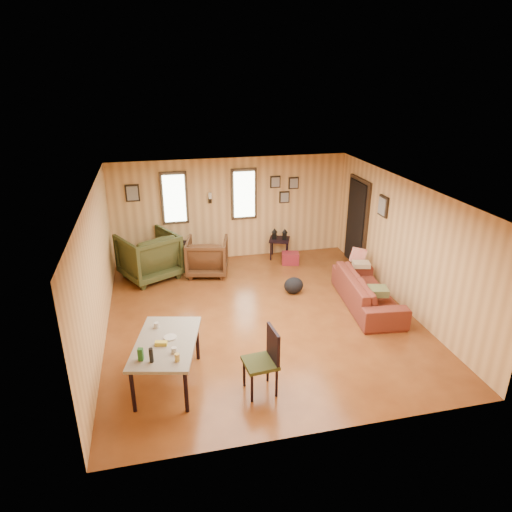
{
  "coord_description": "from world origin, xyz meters",
  "views": [
    {
      "loc": [
        -1.73,
        -7.18,
        4.24
      ],
      "look_at": [
        0.0,
        0.4,
        1.05
      ],
      "focal_mm": 32.0,
      "sensor_mm": 36.0,
      "label": 1
    }
  ],
  "objects": [
    {
      "name": "room",
      "position": [
        0.17,
        0.27,
        1.21
      ],
      "size": [
        5.54,
        6.04,
        2.44
      ],
      "color": "brown",
      "rests_on": "ground"
    },
    {
      "name": "sofa",
      "position": [
        2.1,
        -0.03,
        0.41
      ],
      "size": [
        0.84,
        2.16,
        0.82
      ],
      "primitive_type": "imported",
      "rotation": [
        0.0,
        0.0,
        1.46
      ],
      "color": "maroon",
      "rests_on": "ground"
    },
    {
      "name": "recliner_brown",
      "position": [
        -0.71,
        2.14,
        0.45
      ],
      "size": [
        1.03,
        0.99,
        0.9
      ],
      "primitive_type": "imported",
      "rotation": [
        0.0,
        0.0,
        2.92
      ],
      "color": "#452814",
      "rests_on": "ground"
    },
    {
      "name": "recliner_green",
      "position": [
        -1.96,
        2.21,
        0.56
      ],
      "size": [
        1.43,
        1.4,
        1.12
      ],
      "primitive_type": "imported",
      "rotation": [
        0.0,
        0.0,
        -2.66
      ],
      "color": "#323618",
      "rests_on": "ground"
    },
    {
      "name": "end_table",
      "position": [
        -1.33,
        2.98,
        0.35
      ],
      "size": [
        0.51,
        0.47,
        0.63
      ],
      "rotation": [
        0.0,
        0.0,
        -0.03
      ],
      "color": "black",
      "rests_on": "ground"
    },
    {
      "name": "side_table",
      "position": [
        1.09,
        2.66,
        0.51
      ],
      "size": [
        0.6,
        0.6,
        0.75
      ],
      "rotation": [
        0.0,
        0.0,
        -0.36
      ],
      "color": "black",
      "rests_on": "ground"
    },
    {
      "name": "cooler",
      "position": [
        1.25,
        2.25,
        0.14
      ],
      "size": [
        0.44,
        0.36,
        0.28
      ],
      "rotation": [
        0.0,
        0.0,
        -0.23
      ],
      "color": "maroon",
      "rests_on": "ground"
    },
    {
      "name": "backpack",
      "position": [
        0.87,
        0.78,
        0.17
      ],
      "size": [
        0.47,
        0.4,
        0.34
      ],
      "rotation": [
        0.0,
        0.0,
        -0.31
      ],
      "color": "black",
      "rests_on": "ground"
    },
    {
      "name": "sofa_pillows",
      "position": [
        2.22,
        0.29,
        0.5
      ],
      "size": [
        0.74,
        1.77,
        0.36
      ],
      "rotation": [
        0.0,
        0.0,
        -0.22
      ],
      "color": "#5A6036",
      "rests_on": "sofa"
    },
    {
      "name": "dining_table",
      "position": [
        -1.76,
        -1.59,
        0.64
      ],
      "size": [
        1.12,
        1.54,
        0.91
      ],
      "rotation": [
        0.0,
        0.0,
        -0.23
      ],
      "color": "gray",
      "rests_on": "ground"
    },
    {
      "name": "dining_chair",
      "position": [
        -0.43,
        -2.04,
        0.55
      ],
      "size": [
        0.48,
        0.48,
        0.98
      ],
      "rotation": [
        0.0,
        0.0,
        0.1
      ],
      "color": "#323618",
      "rests_on": "ground"
    }
  ]
}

